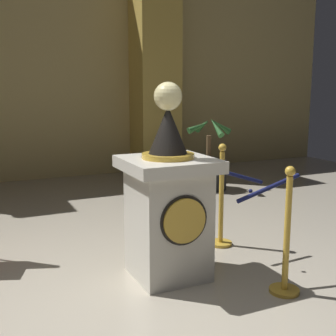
{
  "coord_description": "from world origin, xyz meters",
  "views": [
    {
      "loc": [
        -1.18,
        -2.8,
        1.62
      ],
      "look_at": [
        0.34,
        0.47,
        0.95
      ],
      "focal_mm": 47.25,
      "sensor_mm": 36.0,
      "label": 1
    }
  ],
  "objects_px": {
    "pedestal_clock": "(168,203)",
    "stanchion_far": "(221,210)",
    "stanchion_near": "(286,250)",
    "potted_palm_right": "(208,170)"
  },
  "relations": [
    {
      "from": "stanchion_far",
      "to": "potted_palm_right",
      "type": "height_order",
      "value": "potted_palm_right"
    },
    {
      "from": "stanchion_near",
      "to": "potted_palm_right",
      "type": "relative_size",
      "value": 0.88
    },
    {
      "from": "stanchion_near",
      "to": "potted_palm_right",
      "type": "distance_m",
      "value": 3.62
    },
    {
      "from": "pedestal_clock",
      "to": "stanchion_far",
      "type": "relative_size",
      "value": 1.57
    },
    {
      "from": "stanchion_near",
      "to": "stanchion_far",
      "type": "distance_m",
      "value": 1.14
    },
    {
      "from": "pedestal_clock",
      "to": "stanchion_near",
      "type": "bearing_deg",
      "value": -44.21
    },
    {
      "from": "pedestal_clock",
      "to": "potted_palm_right",
      "type": "distance_m",
      "value": 3.36
    },
    {
      "from": "stanchion_far",
      "to": "potted_palm_right",
      "type": "bearing_deg",
      "value": 62.81
    },
    {
      "from": "stanchion_near",
      "to": "stanchion_far",
      "type": "relative_size",
      "value": 0.97
    },
    {
      "from": "stanchion_near",
      "to": "potted_palm_right",
      "type": "xyz_separation_m",
      "value": [
        1.26,
        3.39,
        -0.05
      ]
    }
  ]
}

